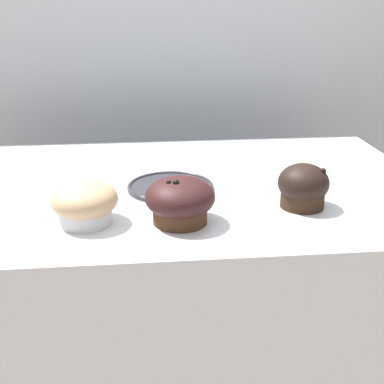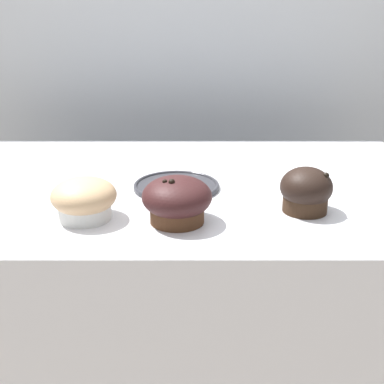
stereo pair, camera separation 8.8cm
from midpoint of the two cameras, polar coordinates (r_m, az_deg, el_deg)
name	(u,v)px [view 2 (the right image)]	position (r m, az deg, el deg)	size (l,w,h in m)	color
wall_back	(187,121)	(1.63, 1.07, 7.55)	(3.20, 0.10, 1.80)	#B2B7BC
display_counter	(185,372)	(1.28, 1.32, -18.74)	(1.00, 0.64, 0.91)	silver
muffin_front_center	(179,200)	(0.87, 1.48, -0.94)	(0.11, 0.11, 0.08)	#482A18
muffin_back_left	(86,199)	(0.89, -8.51, -0.80)	(0.11, 0.11, 0.07)	silver
muffin_back_right	(308,191)	(0.94, 14.91, 0.05)	(0.09, 0.09, 0.08)	#322014
serving_plate	(178,186)	(1.03, 0.97, 0.61)	(0.17, 0.17, 0.01)	#2D2D33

